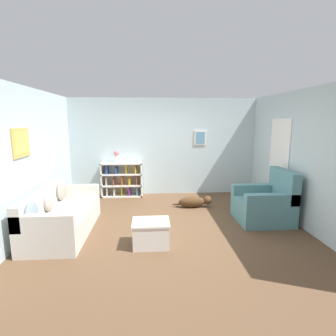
# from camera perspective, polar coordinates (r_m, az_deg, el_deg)

# --- Properties ---
(ground_plane) EXTENTS (14.00, 14.00, 0.00)m
(ground_plane) POSITION_cam_1_polar(r_m,az_deg,el_deg) (5.28, 0.30, -12.07)
(ground_plane) COLOR brown
(wall_back) EXTENTS (5.60, 0.13, 2.60)m
(wall_back) POSITION_cam_1_polar(r_m,az_deg,el_deg) (7.16, -0.98, 4.62)
(wall_back) COLOR silver
(wall_back) RESTS_ON ground_plane
(wall_left) EXTENTS (0.13, 5.00, 2.60)m
(wall_left) POSITION_cam_1_polar(r_m,az_deg,el_deg) (5.39, -27.87, 1.55)
(wall_left) COLOR silver
(wall_left) RESTS_ON ground_plane
(wall_right) EXTENTS (0.16, 5.00, 2.60)m
(wall_right) POSITION_cam_1_polar(r_m,az_deg,el_deg) (5.73, 26.65, 2.01)
(wall_right) COLOR silver
(wall_right) RESTS_ON ground_plane
(couch) EXTENTS (0.91, 1.94, 0.79)m
(couch) POSITION_cam_1_polar(r_m,az_deg,el_deg) (5.19, -22.31, -9.75)
(couch) COLOR beige
(couch) RESTS_ON ground_plane
(bookshelf) EXTENTS (1.08, 0.34, 0.92)m
(bookshelf) POSITION_cam_1_polar(r_m,az_deg,el_deg) (7.12, -9.98, -2.56)
(bookshelf) COLOR silver
(bookshelf) RESTS_ON ground_plane
(recliner_chair) EXTENTS (1.00, 0.94, 1.05)m
(recliner_chair) POSITION_cam_1_polar(r_m,az_deg,el_deg) (5.66, 20.49, -7.34)
(recliner_chair) COLOR slate
(recliner_chair) RESTS_ON ground_plane
(coffee_table) EXTENTS (0.59, 0.47, 0.42)m
(coffee_table) POSITION_cam_1_polar(r_m,az_deg,el_deg) (4.38, -3.72, -13.83)
(coffee_table) COLOR silver
(coffee_table) RESTS_ON ground_plane
(dog) EXTENTS (0.93, 0.23, 0.27)m
(dog) POSITION_cam_1_polar(r_m,az_deg,el_deg) (6.22, 5.78, -7.30)
(dog) COLOR #472D19
(dog) RESTS_ON ground_plane
(vase) EXTENTS (0.14, 0.14, 0.33)m
(vase) POSITION_cam_1_polar(r_m,az_deg,el_deg) (7.00, -11.14, 2.63)
(vase) COLOR silver
(vase) RESTS_ON bookshelf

